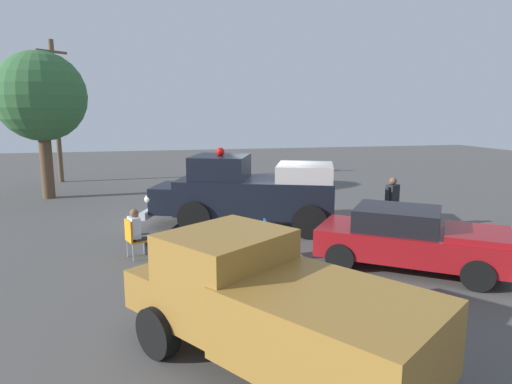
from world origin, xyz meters
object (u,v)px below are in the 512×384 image
(parked_pickup, at_px, (270,305))
(lawn_chair_by_car, at_px, (270,237))
(oak_tree_left, at_px, (41,97))
(utility_pole, at_px, (56,110))
(spectator_seated, at_px, (138,231))
(classic_hot_rod, at_px, (411,238))
(lawn_chair_near_truck, at_px, (133,236))
(spectator_standing, at_px, (392,200))
(vintage_fire_truck, at_px, (249,191))

(parked_pickup, xyz_separation_m, lawn_chair_by_car, (-1.24, -4.72, -0.40))
(oak_tree_left, distance_m, utility_pole, 4.76)
(parked_pickup, relative_size, spectator_seated, 3.85)
(classic_hot_rod, bearing_deg, parked_pickup, 37.40)
(lawn_chair_by_car, bearing_deg, spectator_seated, -15.43)
(spectator_seated, bearing_deg, parked_pickup, 109.67)
(lawn_chair_by_car, relative_size, spectator_seated, 0.79)
(lawn_chair_near_truck, relative_size, spectator_seated, 0.79)
(classic_hot_rod, height_order, lawn_chair_by_car, classic_hot_rod)
(oak_tree_left, bearing_deg, spectator_standing, 145.72)
(vintage_fire_truck, distance_m, lawn_chair_by_car, 3.26)
(vintage_fire_truck, relative_size, spectator_standing, 3.78)
(utility_pole, bearing_deg, parked_pickup, 108.30)
(lawn_chair_near_truck, bearing_deg, spectator_seated, -157.34)
(oak_tree_left, bearing_deg, classic_hot_rod, 132.26)
(spectator_seated, distance_m, oak_tree_left, 10.64)
(spectator_seated, bearing_deg, oak_tree_left, -66.02)
(vintage_fire_truck, distance_m, lawn_chair_near_truck, 4.27)
(spectator_standing, bearing_deg, oak_tree_left, -34.28)
(parked_pickup, distance_m, lawn_chair_by_car, 4.90)
(classic_hot_rod, bearing_deg, lawn_chair_by_car, -24.50)
(classic_hot_rod, height_order, utility_pole, utility_pole)
(vintage_fire_truck, distance_m, parked_pickup, 8.04)
(vintage_fire_truck, height_order, spectator_standing, vintage_fire_truck)
(parked_pickup, relative_size, oak_tree_left, 0.80)
(classic_hot_rod, relative_size, utility_pole, 0.63)
(parked_pickup, xyz_separation_m, utility_pole, (6.45, -19.49, 2.82))
(parked_pickup, xyz_separation_m, spectator_seated, (2.01, -5.62, -0.29))
(spectator_standing, xyz_separation_m, utility_pole, (12.20, -12.78, 2.84))
(spectator_seated, xyz_separation_m, spectator_standing, (-7.77, -1.08, 0.27))
(lawn_chair_by_car, height_order, spectator_standing, spectator_standing)
(lawn_chair_near_truck, xyz_separation_m, spectator_standing, (-7.89, -1.13, 0.37))
(spectator_seated, height_order, utility_pole, utility_pole)
(parked_pickup, distance_m, spectator_seated, 5.97)
(classic_hot_rod, bearing_deg, spectator_seated, -19.99)
(spectator_seated, bearing_deg, lawn_chair_near_truck, 22.66)
(parked_pickup, distance_m, utility_pole, 20.72)
(vintage_fire_truck, relative_size, classic_hot_rod, 1.37)
(vintage_fire_truck, height_order, oak_tree_left, oak_tree_left)
(vintage_fire_truck, bearing_deg, oak_tree_left, -42.57)
(classic_hot_rod, bearing_deg, spectator_standing, -112.79)
(lawn_chair_near_truck, xyz_separation_m, spectator_seated, (-0.12, -0.05, 0.11))
(parked_pickup, bearing_deg, lawn_chair_by_car, -104.71)
(parked_pickup, distance_m, lawn_chair_near_truck, 5.98)
(lawn_chair_by_car, height_order, utility_pole, utility_pole)
(spectator_seated, relative_size, oak_tree_left, 0.21)
(vintage_fire_truck, height_order, lawn_chair_near_truck, vintage_fire_truck)
(classic_hot_rod, height_order, parked_pickup, parked_pickup)
(vintage_fire_truck, bearing_deg, utility_pole, -55.93)
(spectator_seated, distance_m, spectator_standing, 7.85)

